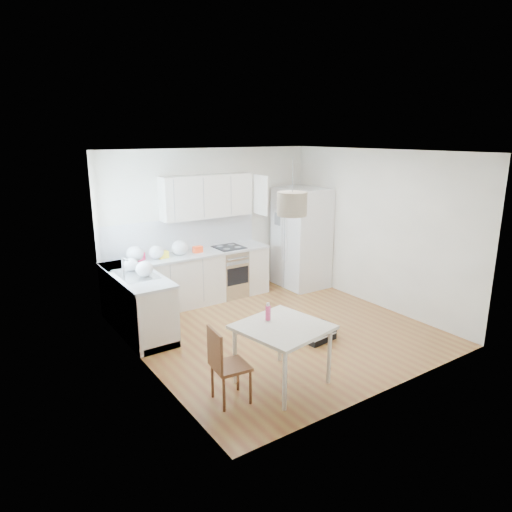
{
  "coord_description": "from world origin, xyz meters",
  "views": [
    {
      "loc": [
        -3.94,
        -5.22,
        2.93
      ],
      "look_at": [
        -0.14,
        0.4,
        1.12
      ],
      "focal_mm": 32.0,
      "sensor_mm": 36.0,
      "label": 1
    }
  ],
  "objects_px": {
    "dining_chair": "(231,364)",
    "gym_bag": "(318,333)",
    "dining_table": "(283,332)",
    "refrigerator": "(302,238)"
  },
  "relations": [
    {
      "from": "refrigerator",
      "to": "dining_chair",
      "type": "height_order",
      "value": "refrigerator"
    },
    {
      "from": "dining_table",
      "to": "dining_chair",
      "type": "bearing_deg",
      "value": 168.05
    },
    {
      "from": "dining_chair",
      "to": "dining_table",
      "type": "bearing_deg",
      "value": 4.74
    },
    {
      "from": "refrigerator",
      "to": "dining_table",
      "type": "relative_size",
      "value": 1.75
    },
    {
      "from": "refrigerator",
      "to": "dining_table",
      "type": "height_order",
      "value": "refrigerator"
    },
    {
      "from": "dining_chair",
      "to": "gym_bag",
      "type": "xyz_separation_m",
      "value": [
        1.87,
        0.64,
        -0.34
      ]
    },
    {
      "from": "dining_chair",
      "to": "gym_bag",
      "type": "height_order",
      "value": "dining_chair"
    },
    {
      "from": "dining_table",
      "to": "dining_chair",
      "type": "xyz_separation_m",
      "value": [
        -0.71,
        0.02,
        -0.22
      ]
    },
    {
      "from": "refrigerator",
      "to": "dining_table",
      "type": "bearing_deg",
      "value": -131.98
    },
    {
      "from": "dining_table",
      "to": "dining_chair",
      "type": "distance_m",
      "value": 0.74
    }
  ]
}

